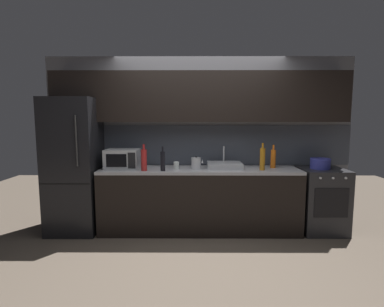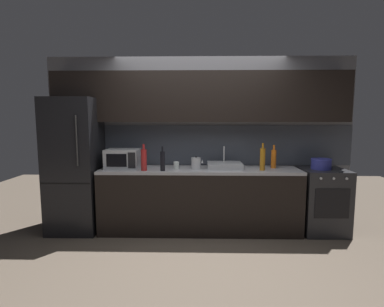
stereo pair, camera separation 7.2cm
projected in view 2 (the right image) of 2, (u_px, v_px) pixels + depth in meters
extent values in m
plane|color=#4C4238|center=(200.00, 260.00, 3.39)|extent=(10.00, 10.00, 0.00)
cube|color=slate|center=(200.00, 141.00, 4.53)|extent=(4.52, 0.10, 2.50)
cube|color=#3D424C|center=(200.00, 145.00, 4.49)|extent=(4.52, 0.01, 0.60)
cube|color=black|center=(200.00, 97.00, 4.24)|extent=(4.16, 0.34, 0.70)
cube|color=black|center=(200.00, 201.00, 4.24)|extent=(2.78, 0.60, 0.86)
cube|color=#9E9EA3|center=(200.00, 170.00, 4.18)|extent=(2.78, 0.60, 0.04)
cube|color=black|center=(75.00, 165.00, 4.21)|extent=(0.68, 0.66, 1.88)
cube|color=black|center=(65.00, 183.00, 3.91)|extent=(0.67, 0.00, 0.01)
cylinder|color=#333333|center=(77.00, 141.00, 3.82)|extent=(0.02, 0.02, 0.66)
cube|color=#232326|center=(322.00, 201.00, 4.19)|extent=(0.60, 0.60, 0.90)
cube|color=black|center=(332.00, 204.00, 3.89)|extent=(0.45, 0.01, 0.40)
cylinder|color=#B2B2B7|center=(321.00, 178.00, 3.84)|extent=(0.03, 0.02, 0.03)
cylinder|color=#B2B2B7|center=(334.00, 179.00, 3.84)|extent=(0.03, 0.02, 0.03)
cylinder|color=#B2B2B7|center=(347.00, 179.00, 3.84)|extent=(0.03, 0.02, 0.03)
cube|color=#A8AAAF|center=(123.00, 159.00, 4.21)|extent=(0.46, 0.34, 0.27)
cube|color=black|center=(116.00, 160.00, 4.04)|extent=(0.28, 0.01, 0.18)
cube|color=black|center=(132.00, 160.00, 4.03)|extent=(0.10, 0.01, 0.22)
cube|color=#ADAFB5|center=(225.00, 166.00, 4.20)|extent=(0.48, 0.38, 0.08)
cylinder|color=silver|center=(224.00, 154.00, 4.31)|extent=(0.02, 0.02, 0.22)
cylinder|color=#B7BABF|center=(196.00, 163.00, 4.12)|extent=(0.13, 0.13, 0.16)
sphere|color=black|center=(196.00, 157.00, 4.11)|extent=(0.02, 0.02, 0.02)
cone|color=#B7BABF|center=(202.00, 161.00, 4.11)|extent=(0.03, 0.03, 0.05)
cylinder|color=#A82323|center=(144.00, 160.00, 4.00)|extent=(0.08, 0.08, 0.29)
cylinder|color=#A82323|center=(144.00, 147.00, 3.98)|extent=(0.03, 0.03, 0.07)
cylinder|color=black|center=(163.00, 161.00, 3.98)|extent=(0.06, 0.06, 0.26)
cylinder|color=black|center=(162.00, 149.00, 3.96)|extent=(0.02, 0.02, 0.07)
cylinder|color=#B27019|center=(263.00, 159.00, 4.02)|extent=(0.07, 0.07, 0.30)
cylinder|color=#B27019|center=(263.00, 146.00, 4.00)|extent=(0.03, 0.03, 0.07)
cylinder|color=orange|center=(274.00, 159.00, 4.20)|extent=(0.07, 0.07, 0.26)
cylinder|color=orange|center=(274.00, 147.00, 4.18)|extent=(0.03, 0.03, 0.07)
cylinder|color=silver|center=(176.00, 165.00, 4.14)|extent=(0.08, 0.08, 0.10)
cylinder|color=#333899|center=(321.00, 165.00, 4.13)|extent=(0.27, 0.27, 0.13)
cylinder|color=#333899|center=(321.00, 159.00, 4.13)|extent=(0.27, 0.27, 0.02)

